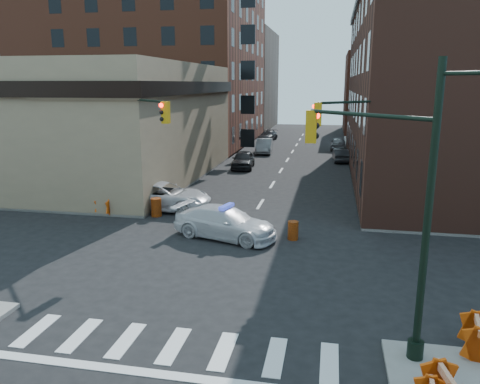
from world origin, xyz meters
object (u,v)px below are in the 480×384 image
at_px(police_car, 225,223).
at_px(barricade_nw_a, 91,203).
at_px(parked_car_wnear, 243,160).
at_px(barrel_road, 293,230).
at_px(pedestrian_a, 106,197).
at_px(parked_car_wfar, 264,146).
at_px(barricade_se_a, 476,336).
at_px(parked_car_enear, 340,155).
at_px(pedestrian_b, 118,187).
at_px(pickup, 163,196).
at_px(barrel_bank, 156,207).

relative_size(police_car, barricade_nw_a, 4.05).
bearing_deg(parked_car_wnear, barrel_road, -76.60).
relative_size(pedestrian_a, barrel_road, 1.72).
xyz_separation_m(parked_car_wnear, barrel_road, (6.13, -19.08, -0.32)).
distance_m(parked_car_wfar, pedestrian_a, 26.58).
bearing_deg(pedestrian_a, barricade_se_a, -30.77).
bearing_deg(parked_car_enear, parked_car_wfar, -32.40).
distance_m(police_car, pedestrian_b, 9.89).
distance_m(parked_car_wnear, pedestrian_a, 17.10).
distance_m(pickup, barricade_nw_a, 4.23).
height_order(pickup, barricade_se_a, pickup).
height_order(parked_car_wfar, parked_car_enear, parked_car_wfar).
bearing_deg(pedestrian_a, pedestrian_b, 100.89).
height_order(pedestrian_a, barrel_road, pedestrian_a).
bearing_deg(barricade_nw_a, pedestrian_a, 25.63).
bearing_deg(pedestrian_b, police_car, -38.09).
bearing_deg(parked_car_wnear, pickup, -102.58).
height_order(parked_car_wfar, barricade_se_a, parked_car_wfar).
bearing_deg(pedestrian_b, barrel_road, -28.40).
xyz_separation_m(pickup, pedestrian_a, (-3.07, -1.38, 0.13)).
height_order(pickup, pedestrian_a, pedestrian_a).
height_order(parked_car_wnear, pedestrian_a, pedestrian_a).
relative_size(parked_car_wfar, parked_car_enear, 1.22).
relative_size(parked_car_wnear, pedestrian_a, 2.87).
distance_m(pickup, barricade_se_a, 19.48).
xyz_separation_m(pickup, parked_car_wnear, (2.14, 14.91, -0.04)).
relative_size(parked_car_enear, barricade_se_a, 2.99).
bearing_deg(barricade_nw_a, barrel_road, -10.43).
xyz_separation_m(parked_car_wnear, parked_car_wfar, (0.53, 9.67, 0.01)).
bearing_deg(police_car, pickup, 63.74).
distance_m(parked_car_enear, pedestrian_a, 25.72).
bearing_deg(barricade_se_a, pickup, 56.38).
height_order(police_car, parked_car_wnear, parked_car_wnear).
bearing_deg(parked_car_wfar, parked_car_wnear, -97.64).
height_order(pickup, parked_car_wfar, pickup).
bearing_deg(pickup, parked_car_wfar, -5.03).
bearing_deg(barricade_nw_a, parked_car_wfar, 77.04).
height_order(parked_car_enear, barricade_se_a, parked_car_enear).
bearing_deg(police_car, barricade_se_a, -117.47).
bearing_deg(pickup, pedestrian_b, 76.05).
relative_size(police_car, barricade_se_a, 4.08).
xyz_separation_m(pedestrian_a, barrel_bank, (3.22, -0.18, -0.41)).
xyz_separation_m(pedestrian_b, barricade_nw_a, (-0.51, -2.64, -0.40)).
bearing_deg(pickup, pedestrian_a, 115.35).
relative_size(police_car, barrel_road, 5.75).
xyz_separation_m(barricade_se_a, barricade_nw_a, (-18.00, 11.65, 0.00)).
distance_m(police_car, parked_car_wfar, 29.19).
bearing_deg(pickup, parked_car_wnear, -7.02).
relative_size(pickup, pedestrian_a, 3.70).
bearing_deg(parked_car_enear, barrel_road, 79.42).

